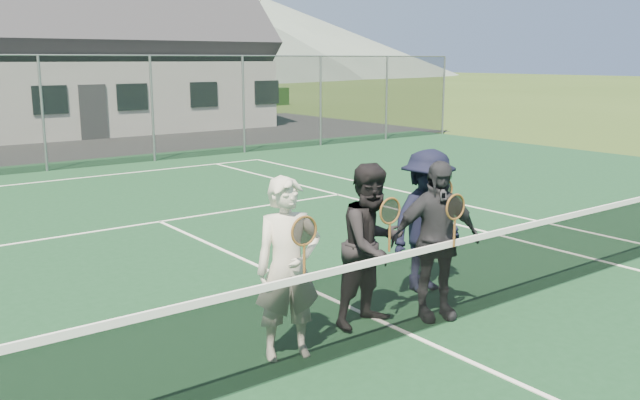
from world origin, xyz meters
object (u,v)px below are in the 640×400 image
(tennis_net, at_px, (411,289))
(player_a, at_px, (288,268))
(player_b, at_px, (372,245))
(clubhouse, at_px, (67,32))
(player_d, at_px, (427,221))
(player_c, at_px, (436,240))

(tennis_net, relative_size, player_a, 6.49)
(tennis_net, distance_m, player_b, 0.64)
(tennis_net, relative_size, player_b, 6.49)
(clubhouse, distance_m, player_a, 24.42)
(player_b, bearing_deg, clubhouse, 80.07)
(clubhouse, height_order, player_d, clubhouse)
(clubhouse, bearing_deg, player_a, -102.68)
(clubhouse, distance_m, player_c, 24.21)
(tennis_net, bearing_deg, player_b, 102.50)
(tennis_net, bearing_deg, player_d, 38.50)
(clubhouse, height_order, player_c, clubhouse)
(clubhouse, relative_size, player_d, 8.67)
(clubhouse, height_order, player_b, clubhouse)
(player_a, distance_m, player_b, 1.22)
(clubhouse, xyz_separation_m, player_b, (-4.11, -23.49, -3.07))
(player_a, bearing_deg, player_d, 12.88)
(clubhouse, bearing_deg, player_b, -99.93)
(clubhouse, bearing_deg, player_d, -97.01)
(player_b, height_order, player_c, same)
(player_b, xyz_separation_m, player_d, (1.28, 0.42, -0.00))
(tennis_net, xyz_separation_m, player_b, (-0.11, 0.50, 0.38))
(tennis_net, height_order, clubhouse, clubhouse)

